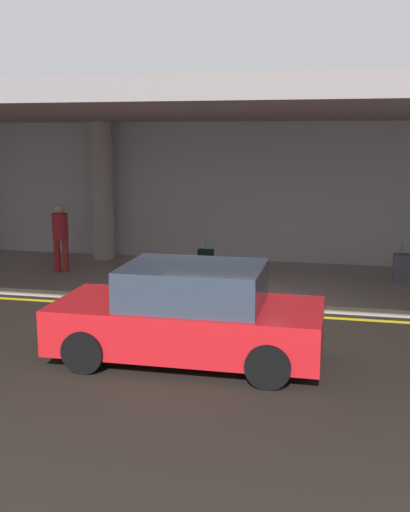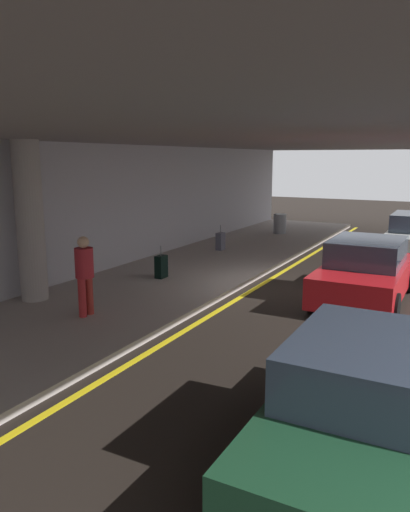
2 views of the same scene
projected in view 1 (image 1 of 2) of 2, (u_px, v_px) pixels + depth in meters
The scene contains 10 objects.
ground_plane at pixel (213, 321), 11.59m from camera, with size 60.00×60.00×0.00m, color black.
sidewalk at pixel (240, 281), 14.55m from camera, with size 26.00×4.20×0.15m, color #A79B93.
lane_stripe_yellow at pixel (220, 311), 12.25m from camera, with size 26.00×0.14×0.01m, color yellow.
support_column_center at pixel (102, 191), 16.53m from camera, with size 0.61×0.61×3.65m, color #A09690.
ceiling_overhang at pixel (238, 111), 13.33m from camera, with size 28.00×13.20×0.30m, color gray.
terminal_back_wall at pixel (254, 195), 16.36m from camera, with size 26.00×0.30×3.80m, color #B3AEB5.
car_red at pixel (189, 315), 9.47m from camera, with size 4.10×1.92×1.50m.
traveler_with_luggage at pixel (60, 233), 14.96m from camera, with size 0.38×0.38×1.68m.
suitcase_upright_primary at pixel (401, 267), 14.21m from camera, with size 0.36×0.22×0.90m.
suitcase_upright_secondary at pixel (206, 262), 14.76m from camera, with size 0.36×0.22×0.90m.
Camera 1 is at (2.22, -10.92, 3.40)m, focal length 43.37 mm.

